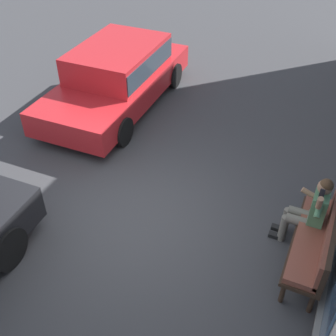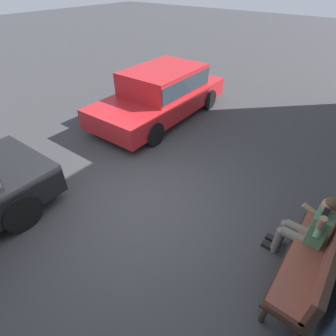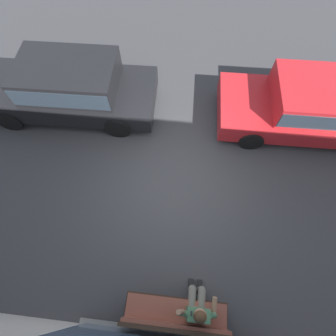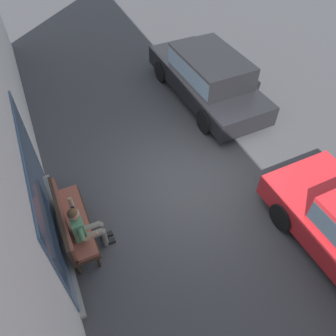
% 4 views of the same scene
% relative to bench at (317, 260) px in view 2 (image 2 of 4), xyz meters
% --- Properties ---
extents(ground_plane, '(60.00, 60.00, 0.00)m').
position_rel_bench_xyz_m(ground_plane, '(0.33, -2.90, -0.57)').
color(ground_plane, '#38383A').
extents(bench, '(1.91, 0.55, 1.00)m').
position_rel_bench_xyz_m(bench, '(0.00, 0.00, 0.00)').
color(bench, '#332319').
rests_on(bench, ground_plane).
extents(person_on_phone, '(0.73, 0.74, 1.34)m').
position_rel_bench_xyz_m(person_on_phone, '(-0.37, -0.22, 0.13)').
color(person_on_phone, '#6B665B').
rests_on(person_on_phone, ground_plane).
extents(parked_car_near, '(4.54, 2.06, 1.42)m').
position_rel_bench_xyz_m(parked_car_near, '(-3.01, -5.09, 0.20)').
color(parked_car_near, red).
rests_on(parked_car_near, ground_plane).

